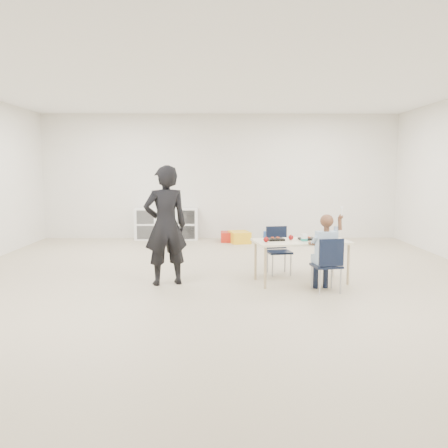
{
  "coord_description": "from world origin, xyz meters",
  "views": [
    {
      "loc": [
        0.0,
        -6.26,
        1.59
      ],
      "look_at": [
        0.05,
        -0.01,
        0.85
      ],
      "focal_mm": 38.0,
      "sensor_mm": 36.0,
      "label": 1
    }
  ],
  "objects_px": {
    "cubby_shelf": "(167,224)",
    "table": "(301,261)",
    "adult": "(166,226)",
    "chair_near": "(326,264)",
    "child": "(327,249)"
  },
  "relations": [
    {
      "from": "cubby_shelf",
      "to": "table",
      "type": "bearing_deg",
      "value": -60.12
    },
    {
      "from": "table",
      "to": "adult",
      "type": "xyz_separation_m",
      "value": [
        -1.87,
        -0.11,
        0.51
      ]
    },
    {
      "from": "chair_near",
      "to": "adult",
      "type": "bearing_deg",
      "value": 159.18
    },
    {
      "from": "child",
      "to": "cubby_shelf",
      "type": "distance_m",
      "value": 5.24
    },
    {
      "from": "table",
      "to": "child",
      "type": "distance_m",
      "value": 0.62
    },
    {
      "from": "table",
      "to": "cubby_shelf",
      "type": "distance_m",
      "value": 4.67
    },
    {
      "from": "cubby_shelf",
      "to": "adult",
      "type": "relative_size",
      "value": 0.86
    },
    {
      "from": "table",
      "to": "cubby_shelf",
      "type": "bearing_deg",
      "value": 109.85
    },
    {
      "from": "table",
      "to": "child",
      "type": "bearing_deg",
      "value": -74.56
    },
    {
      "from": "child",
      "to": "cubby_shelf",
      "type": "height_order",
      "value": "child"
    },
    {
      "from": "table",
      "to": "adult",
      "type": "distance_m",
      "value": 1.94
    },
    {
      "from": "adult",
      "to": "chair_near",
      "type": "bearing_deg",
      "value": 150.1
    },
    {
      "from": "table",
      "to": "cubby_shelf",
      "type": "relative_size",
      "value": 0.99
    },
    {
      "from": "child",
      "to": "table",
      "type": "bearing_deg",
      "value": 105.44
    },
    {
      "from": "chair_near",
      "to": "child",
      "type": "height_order",
      "value": "child"
    }
  ]
}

